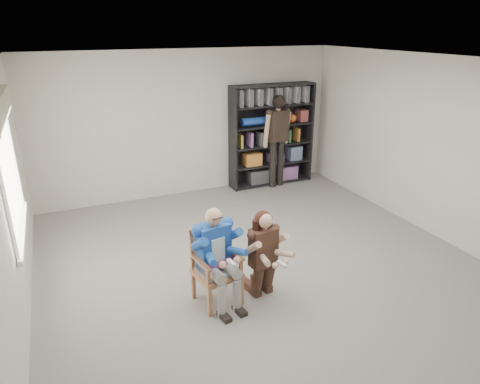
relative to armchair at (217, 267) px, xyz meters
name	(u,v)px	position (x,y,z in m)	size (l,w,h in m)	color
room_shell	(274,180)	(0.87, 0.23, 0.92)	(6.00, 7.00, 2.80)	beige
floor	(271,276)	(0.87, 0.23, -0.48)	(6.00, 7.00, 0.01)	slate
window_left	(11,169)	(-2.08, 1.23, 1.15)	(0.16, 2.00, 1.75)	white
armchair	(217,267)	(0.00, 0.00, 0.00)	(0.56, 0.54, 0.96)	#AB623E
seated_man	(217,257)	(0.00, 0.00, 0.14)	(0.54, 0.75, 1.25)	#16389A
kneeling_woman	(264,255)	(0.58, -0.12, 0.09)	(0.48, 0.77, 1.14)	#331D17
bookshelf	(272,135)	(2.57, 3.51, 0.57)	(1.80, 0.38, 2.10)	black
standing_man	(277,142)	(2.60, 3.32, 0.46)	(0.58, 0.32, 1.89)	black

